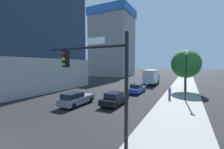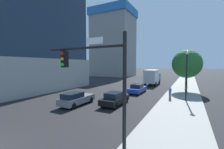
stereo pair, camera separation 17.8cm
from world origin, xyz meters
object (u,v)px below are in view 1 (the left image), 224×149
Objects in this scene: construction_building at (112,40)px; pedestrian_yellow_shirt at (185,89)px; traffic_light_pole at (97,71)px; box_truck at (151,77)px; street_tree at (186,64)px; car_black at (115,99)px; street_lamp at (186,68)px; car_gray at (76,99)px; pedestrian_blue_shirt at (170,93)px; car_blue at (137,89)px.

construction_building is 21.78× the size of pedestrian_yellow_shirt.
traffic_light_pole is 0.89× the size of box_truck.
street_tree is at bearing -40.28° from box_truck.
car_black is at bearing -125.74° from pedestrian_yellow_shirt.
car_black is at bearing -62.67° from construction_building.
construction_building is 8.41× the size of car_black.
box_truck is at bearing -45.77° from construction_building.
street_lamp is 1.37× the size of car_gray.
pedestrian_yellow_shirt is at bearing -47.50° from construction_building.
pedestrian_yellow_shirt is at bearing 54.26° from car_black.
car_gray is (-10.88, -15.24, -4.01)m from street_tree.
box_truck is 4.38× the size of pedestrian_blue_shirt.
car_gray is at bearing 138.17° from traffic_light_pole.
car_gray is (-6.69, 5.99, -3.54)m from traffic_light_pole.
pedestrian_yellow_shirt is (28.10, -30.67, -13.97)m from construction_building.
box_truck is at bearing 118.06° from street_lamp.
pedestrian_yellow_shirt is (4.28, 18.06, -3.29)m from traffic_light_pole.
construction_building is at bearing 132.50° from pedestrian_yellow_shirt.
pedestrian_blue_shirt is 0.93× the size of pedestrian_yellow_shirt.
construction_building is at bearing 126.89° from pedestrian_blue_shirt.
car_blue is at bearing 152.77° from pedestrian_blue_shirt.
construction_building is 41.07m from car_blue.
box_truck reaches higher than pedestrian_yellow_shirt.
pedestrian_blue_shirt is (5.34, 5.53, 0.20)m from car_black.
construction_building reaches higher than street_lamp.
box_truck reaches higher than car_black.
construction_building is 5.25× the size of street_tree.
pedestrian_yellow_shirt reaches higher than car_black.
street_tree reaches higher than street_lamp.
street_lamp is at bearing -61.94° from box_truck.
car_black is 19.08m from box_truck.
traffic_light_pole is 9.34m from car_black.
box_truck is at bearing 90.00° from car_blue.
street_tree reaches higher than car_gray.
pedestrian_yellow_shirt is (7.13, -9.13, -0.91)m from box_truck.
pedestrian_blue_shirt is at bearing -53.11° from construction_building.
car_blue is 6.01m from pedestrian_blue_shirt.
street_tree reaches higher than traffic_light_pole.
car_blue is (0.00, 8.28, -0.02)m from car_black.
street_lamp is (4.35, 13.70, -0.14)m from traffic_light_pole.
street_tree is 8.63m from pedestrian_blue_shirt.
construction_building is 23.51× the size of pedestrian_blue_shirt.
car_blue is at bearing 99.83° from traffic_light_pole.
box_truck is 11.62m from pedestrian_yellow_shirt.
construction_building reaches higher than car_blue.
construction_building is 46.02m from pedestrian_blue_shirt.
construction_building is 55.29m from traffic_light_pole.
box_truck is at bearing 90.00° from car_black.
street_tree reaches higher than pedestrian_blue_shirt.
pedestrian_blue_shirt is (26.31, -35.05, -14.04)m from construction_building.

